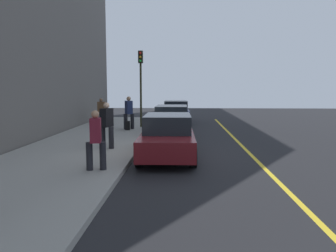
% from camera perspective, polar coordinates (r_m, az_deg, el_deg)
% --- Properties ---
extents(ground_plane, '(56.00, 56.00, 0.00)m').
position_cam_1_polar(ground_plane, '(12.36, -0.70, -5.00)').
color(ground_plane, black).
extents(sidewalk, '(28.00, 4.60, 0.15)m').
position_cam_1_polar(sidewalk, '(12.95, -15.48, -4.37)').
color(sidewalk, gray).
rests_on(sidewalk, ground).
extents(lane_stripe_centre, '(28.00, 0.14, 0.01)m').
position_cam_1_polar(lane_stripe_centre, '(12.59, 14.06, -4.96)').
color(lane_stripe_centre, gold).
rests_on(lane_stripe_centre, ground).
extents(parked_car_navy, '(4.65, 1.99, 1.51)m').
position_cam_1_polar(parked_car_navy, '(24.11, 1.34, 2.48)').
color(parked_car_navy, black).
rests_on(parked_car_navy, ground).
extents(parked_car_white, '(4.60, 1.91, 1.51)m').
position_cam_1_polar(parked_car_white, '(17.66, 0.59, 0.99)').
color(parked_car_white, black).
rests_on(parked_car_white, ground).
extents(parked_car_maroon, '(4.58, 1.95, 1.51)m').
position_cam_1_polar(parked_car_maroon, '(11.90, -0.06, -1.74)').
color(parked_car_maroon, black).
rests_on(parked_car_maroon, ground).
extents(pedestrian_black_coat, '(0.55, 0.55, 1.76)m').
position_cam_1_polar(pedestrian_black_coat, '(13.07, -10.28, 0.35)').
color(pedestrian_black_coat, black).
rests_on(pedestrian_black_coat, sidewalk).
extents(pedestrian_brown_coat, '(0.54, 0.44, 1.63)m').
position_cam_1_polar(pedestrian_brown_coat, '(21.79, -11.20, 2.61)').
color(pedestrian_brown_coat, black).
rests_on(pedestrian_brown_coat, sidewalk).
extents(pedestrian_navy_coat, '(0.58, 0.55, 1.81)m').
position_cam_1_polar(pedestrian_navy_coat, '(18.91, -6.63, 2.40)').
color(pedestrian_navy_coat, black).
rests_on(pedestrian_navy_coat, sidewalk).
extents(pedestrian_burgundy_coat, '(0.50, 0.55, 1.69)m').
position_cam_1_polar(pedestrian_burgundy_coat, '(9.67, -12.09, -2.06)').
color(pedestrian_burgundy_coat, black).
rests_on(pedestrian_burgundy_coat, sidewalk).
extents(traffic_light_pole, '(0.35, 0.26, 4.41)m').
position_cam_1_polar(traffic_light_pole, '(19.84, -4.63, 8.43)').
color(traffic_light_pole, '#2D2D19').
rests_on(traffic_light_pole, sidewalk).
extents(rolling_suitcase, '(0.34, 0.22, 0.84)m').
position_cam_1_polar(rolling_suitcase, '(18.61, -6.81, 0.10)').
color(rolling_suitcase, black).
rests_on(rolling_suitcase, sidewalk).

